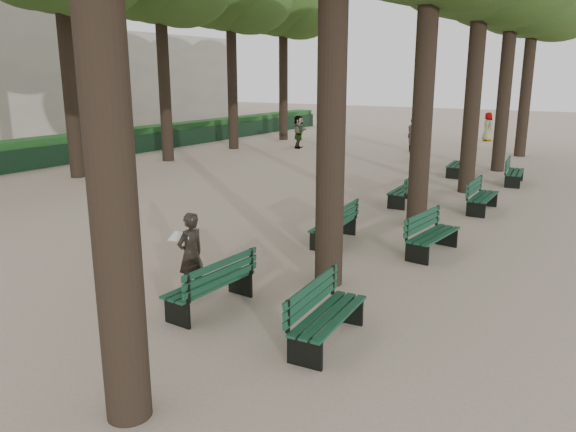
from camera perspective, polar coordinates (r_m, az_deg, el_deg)
The scene contains 16 objects.
ground at distance 9.36m, azimuth -13.07°, elevation -10.55°, with size 120.00×120.00×0.00m, color tan.
bench_left_0 at distance 9.62m, azimuth -7.87°, elevation -7.84°, with size 0.66×1.83×0.92m.
bench_left_1 at distance 13.25m, azimuth 4.66°, elevation -1.55°, with size 0.72×1.84×0.92m.
bench_left_2 at distance 17.47m, azimuth 11.70°, elevation 2.06°, with size 0.67×1.83×0.92m.
bench_left_3 at distance 22.97m, azimuth 16.75°, elevation 4.63°, with size 0.73×1.85×0.92m.
bench_right_0 at distance 8.41m, azimuth 4.09°, elevation -11.10°, with size 0.70×1.84×0.92m.
bench_right_1 at distance 12.75m, azimuth 14.49°, elevation -2.60°, with size 0.76×1.85×0.92m.
bench_right_2 at distance 17.12m, azimuth 19.15°, elevation 1.32°, with size 0.59×1.81×0.92m.
bench_right_3 at distance 21.81m, azimuth 22.00°, elevation 3.71°, with size 0.76×1.85×0.92m.
man_with_map at distance 10.11m, azimuth -9.86°, elevation -3.86°, with size 0.64×0.65×1.53m.
pedestrian_a at distance 29.57m, azimuth 12.69°, elevation 8.12°, with size 0.87×0.36×1.78m, color #262628.
pedestrian_e at distance 30.25m, azimuth 1.08°, elevation 8.54°, with size 1.61×0.35×1.73m, color #262628.
pedestrian_d at distance 35.57m, azimuth 19.62°, elevation 8.54°, with size 0.82×0.34×1.68m, color #262628.
fence at distance 27.28m, azimuth -19.62°, elevation 6.22°, with size 0.08×42.00×0.90m, color black.
hedge at distance 27.81m, azimuth -20.57°, elevation 6.59°, with size 1.20×42.00×1.20m, color #19491D.
building_far at distance 53.12m, azimuth -16.30°, elevation 13.29°, with size 12.00×16.00×7.00m, color #B7B2A3.
Camera 1 is at (6.10, -5.96, 3.87)m, focal length 35.00 mm.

